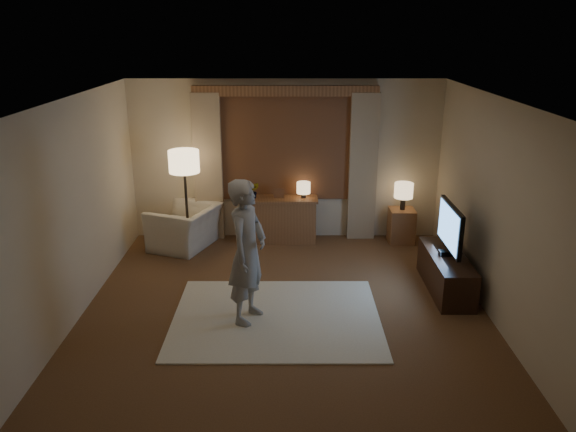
{
  "coord_description": "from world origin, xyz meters",
  "views": [
    {
      "loc": [
        0.04,
        -6.16,
        3.37
      ],
      "look_at": [
        0.04,
        0.6,
        1.08
      ],
      "focal_mm": 35.0,
      "sensor_mm": 36.0,
      "label": 1
    }
  ],
  "objects_px": {
    "armchair": "(185,227)",
    "side_table": "(401,226)",
    "sideboard": "(279,221)",
    "person": "(247,252)",
    "tv_stand": "(446,273)"
  },
  "relations": [
    {
      "from": "armchair",
      "to": "side_table",
      "type": "bearing_deg",
      "value": 114.55
    },
    {
      "from": "sideboard",
      "to": "side_table",
      "type": "xyz_separation_m",
      "value": [
        2.0,
        -0.05,
        -0.07
      ]
    },
    {
      "from": "armchair",
      "to": "person",
      "type": "xyz_separation_m",
      "value": [
        1.17,
        -2.37,
        0.55
      ]
    },
    {
      "from": "tv_stand",
      "to": "armchair",
      "type": "bearing_deg",
      "value": 157.46
    },
    {
      "from": "side_table",
      "to": "tv_stand",
      "type": "xyz_separation_m",
      "value": [
        0.26,
        -1.77,
        -0.03
      ]
    },
    {
      "from": "side_table",
      "to": "person",
      "type": "height_order",
      "value": "person"
    },
    {
      "from": "sideboard",
      "to": "person",
      "type": "relative_size",
      "value": 0.69
    },
    {
      "from": "sideboard",
      "to": "side_table",
      "type": "height_order",
      "value": "sideboard"
    },
    {
      "from": "tv_stand",
      "to": "person",
      "type": "relative_size",
      "value": 0.81
    },
    {
      "from": "sideboard",
      "to": "armchair",
      "type": "xyz_separation_m",
      "value": [
        -1.49,
        -0.26,
        -0.02
      ]
    },
    {
      "from": "armchair",
      "to": "tv_stand",
      "type": "height_order",
      "value": "armchair"
    },
    {
      "from": "sideboard",
      "to": "tv_stand",
      "type": "distance_m",
      "value": 2.91
    },
    {
      "from": "tv_stand",
      "to": "person",
      "type": "bearing_deg",
      "value": -162.51
    },
    {
      "from": "armchair",
      "to": "tv_stand",
      "type": "xyz_separation_m",
      "value": [
        3.75,
        -1.56,
        -0.08
      ]
    },
    {
      "from": "side_table",
      "to": "tv_stand",
      "type": "bearing_deg",
      "value": -81.64
    }
  ]
}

